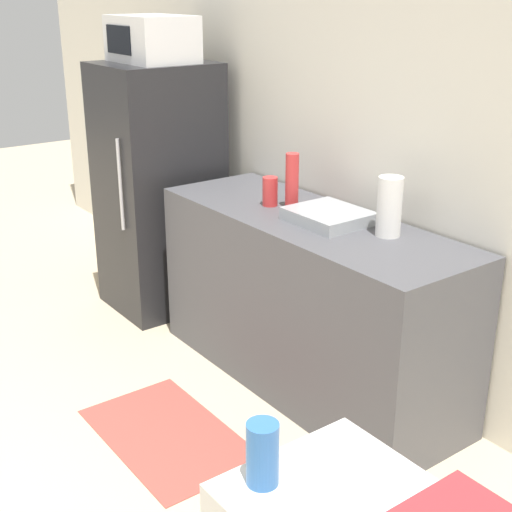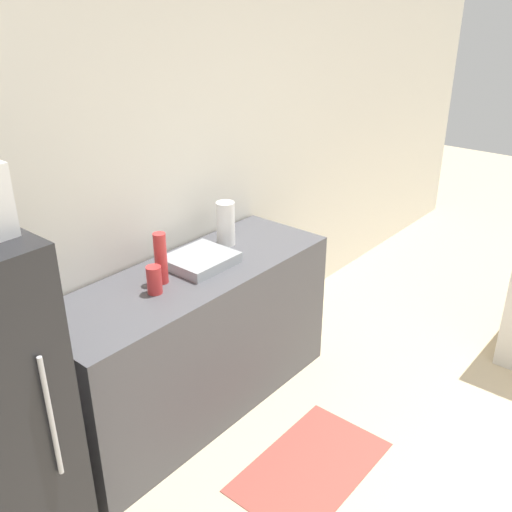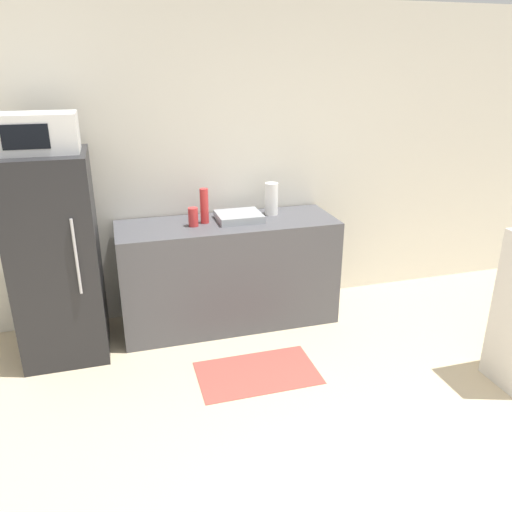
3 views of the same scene
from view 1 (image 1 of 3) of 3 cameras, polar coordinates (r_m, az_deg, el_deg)
name	(u,v)px [view 1 (image 1 of 3)]	position (r m, az deg, el deg)	size (l,w,h in m)	color
wall_back	(401,136)	(3.47, 11.51, 9.41)	(8.00, 0.06, 2.60)	silver
refrigerator	(159,189)	(4.52, -7.74, 5.32)	(0.60, 0.68, 1.54)	#232326
microwave	(152,39)	(4.37, -8.35, 16.81)	(0.52, 0.38, 0.26)	white
counter	(308,302)	(3.65, 4.15, -3.69)	(1.80, 0.61, 0.90)	#4C4C51
sink_basin	(329,216)	(3.43, 5.83, 3.20)	(0.36, 0.32, 0.06)	#9EA3A8
bottle_tall	(292,181)	(3.60, 2.90, 6.01)	(0.07, 0.07, 0.28)	red
bottle_short	(270,191)	(3.66, 1.13, 5.19)	(0.08, 0.08, 0.15)	red
jar	(263,454)	(1.34, 0.53, -15.54)	(0.06, 0.06, 0.13)	#336BB2
paper_towel_roll	(389,207)	(3.25, 10.63, 3.90)	(0.11, 0.11, 0.27)	white
kitchen_rug	(168,434)	(3.45, -7.05, -13.97)	(0.87, 0.52, 0.01)	#99473D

